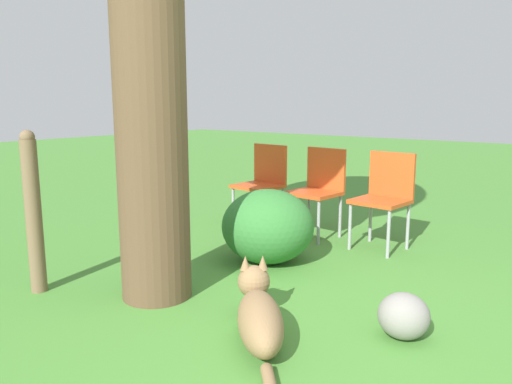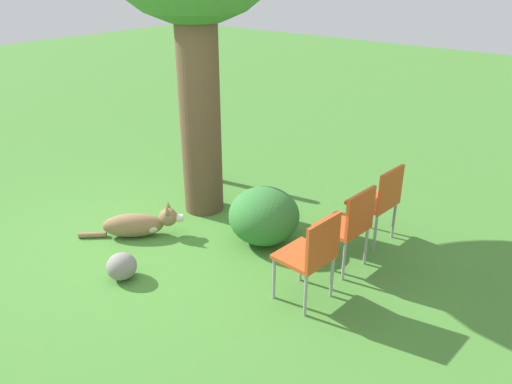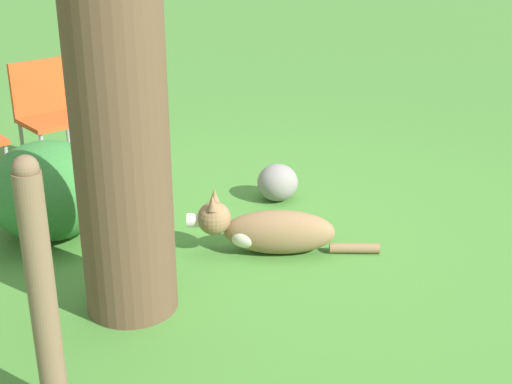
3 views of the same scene
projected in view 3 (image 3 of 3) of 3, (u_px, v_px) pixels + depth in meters
ground_plane at (235, 246)px, 4.40m from camera, size 30.00×30.00×0.00m
dog at (267, 230)px, 4.27m from camera, size 0.89×0.85×0.39m
fence_post at (42, 292)px, 2.76m from camera, size 0.11×0.11×1.13m
red_chair_0 at (48, 110)px, 5.37m from camera, size 0.46×0.47×0.87m
garden_rock at (278, 183)px, 5.02m from camera, size 0.29×0.29×0.26m
low_shrub at (49, 190)px, 4.43m from camera, size 0.76×0.76×0.61m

